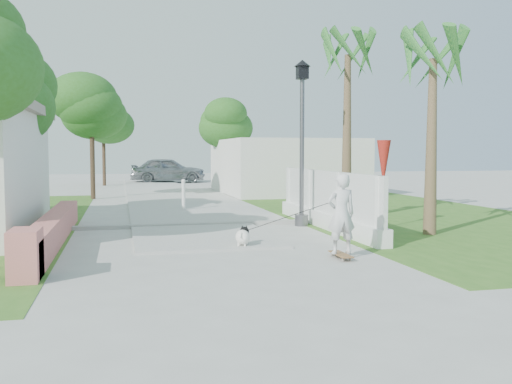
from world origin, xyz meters
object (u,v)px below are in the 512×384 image
object	(u,v)px
street_lamp	(302,136)
bollard	(184,194)
dog	(243,236)
skateboarder	(290,217)
patio_umbrella	(384,164)
parked_car	(168,170)

from	to	relation	value
street_lamp	bollard	world-z (taller)	street_lamp
dog	skateboarder	bearing A→B (deg)	-24.94
bollard	dog	size ratio (longest dim) A/B	1.76
patio_umbrella	dog	distance (m)	4.91
skateboarder	parked_car	bearing A→B (deg)	-88.72
street_lamp	parked_car	world-z (taller)	street_lamp
dog	parked_car	bearing A→B (deg)	110.26
bollard	patio_umbrella	distance (m)	7.25
skateboarder	street_lamp	bearing A→B (deg)	-110.09
bollard	patio_umbrella	size ratio (longest dim) A/B	0.47
skateboarder	dog	xyz separation A→B (m)	(-0.78, 0.82, -0.47)
street_lamp	bollard	size ratio (longest dim) A/B	4.07
street_lamp	parked_car	xyz separation A→B (m)	(-1.70, 23.27, -1.60)
patio_umbrella	parked_car	size ratio (longest dim) A/B	0.47
patio_umbrella	dog	bearing A→B (deg)	-153.20
dog	parked_car	xyz separation A→B (m)	(0.59, 26.39, 0.58)
bollard	skateboarder	distance (m)	8.52
patio_umbrella	dog	xyz separation A→B (m)	(-4.19, -2.11, -1.44)
street_lamp	parked_car	size ratio (longest dim) A/B	0.92
patio_umbrella	parked_car	xyz separation A→B (m)	(-3.60, 24.27, -0.86)
patio_umbrella	bollard	bearing A→B (deg)	129.91
skateboarder	dog	distance (m)	1.22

